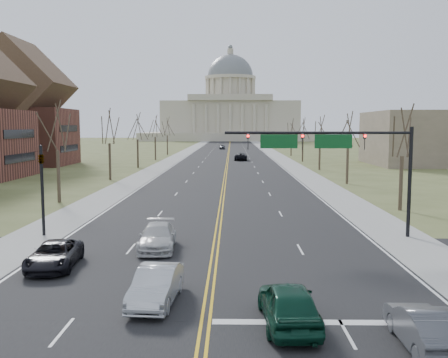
{
  "coord_description": "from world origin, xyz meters",
  "views": [
    {
      "loc": [
        0.97,
        -18.79,
        7.21
      ],
      "look_at": [
        0.33,
        21.05,
        3.0
      ],
      "focal_mm": 40.0,
      "sensor_mm": 36.0,
      "label": 1
    }
  ],
  "objects_px": {
    "signal_mast": "(332,149)",
    "car_nb_outer_lead": "(424,327)",
    "car_sb_inner_lead": "(156,285)",
    "signal_left": "(42,180)",
    "car_far_sb": "(222,147)",
    "car_nb_inner_lead": "(289,304)",
    "car_sb_outer_lead": "(54,255)",
    "car_sb_inner_second": "(158,237)",
    "car_far_nb": "(241,157)"
  },
  "relations": [
    {
      "from": "car_nb_inner_lead",
      "to": "car_sb_inner_lead",
      "type": "distance_m",
      "value": 5.61
    },
    {
      "from": "car_sb_outer_lead",
      "to": "car_sb_inner_second",
      "type": "relative_size",
      "value": 0.95
    },
    {
      "from": "car_nb_inner_lead",
      "to": "car_sb_inner_lead",
      "type": "bearing_deg",
      "value": -26.16
    },
    {
      "from": "signal_mast",
      "to": "car_sb_inner_second",
      "type": "xyz_separation_m",
      "value": [
        -10.85,
        -3.55,
        -5.02
      ]
    },
    {
      "from": "signal_left",
      "to": "signal_mast",
      "type": "bearing_deg",
      "value": -0.0
    },
    {
      "from": "car_sb_outer_lead",
      "to": "car_far_nb",
      "type": "relative_size",
      "value": 0.83
    },
    {
      "from": "car_nb_inner_lead",
      "to": "car_far_nb",
      "type": "xyz_separation_m",
      "value": [
        -0.18,
        88.74,
        -0.01
      ]
    },
    {
      "from": "car_nb_inner_lead",
      "to": "car_sb_outer_lead",
      "type": "height_order",
      "value": "car_nb_inner_lead"
    },
    {
      "from": "car_sb_inner_lead",
      "to": "car_sb_inner_second",
      "type": "bearing_deg",
      "value": 102.27
    },
    {
      "from": "car_nb_inner_lead",
      "to": "signal_left",
      "type": "bearing_deg",
      "value": -48.26
    },
    {
      "from": "signal_mast",
      "to": "car_sb_inner_lead",
      "type": "distance_m",
      "value": 16.54
    },
    {
      "from": "car_sb_inner_lead",
      "to": "signal_left",
      "type": "bearing_deg",
      "value": 130.88
    },
    {
      "from": "car_sb_outer_lead",
      "to": "car_sb_inner_second",
      "type": "height_order",
      "value": "car_sb_inner_second"
    },
    {
      "from": "signal_mast",
      "to": "car_sb_inner_lead",
      "type": "xyz_separation_m",
      "value": [
        -9.56,
        -12.54,
        -5.01
      ]
    },
    {
      "from": "signal_mast",
      "to": "car_nb_inner_lead",
      "type": "relative_size",
      "value": 2.56
    },
    {
      "from": "signal_mast",
      "to": "car_nb_outer_lead",
      "type": "relative_size",
      "value": 2.84
    },
    {
      "from": "car_nb_inner_lead",
      "to": "car_far_nb",
      "type": "relative_size",
      "value": 0.83
    },
    {
      "from": "car_sb_outer_lead",
      "to": "car_far_sb",
      "type": "xyz_separation_m",
      "value": [
        5.93,
        133.28,
        0.06
      ]
    },
    {
      "from": "car_sb_inner_lead",
      "to": "car_nb_outer_lead",
      "type": "bearing_deg",
      "value": -19.34
    },
    {
      "from": "car_nb_outer_lead",
      "to": "car_sb_inner_second",
      "type": "distance_m",
      "value": 16.83
    },
    {
      "from": "signal_mast",
      "to": "car_far_nb",
      "type": "xyz_separation_m",
      "value": [
        -4.59,
        73.98,
        -4.95
      ]
    },
    {
      "from": "signal_left",
      "to": "car_sb_inner_second",
      "type": "xyz_separation_m",
      "value": [
        8.09,
        -3.55,
        -2.97
      ]
    },
    {
      "from": "car_nb_outer_lead",
      "to": "car_far_sb",
      "type": "relative_size",
      "value": 1.01
    },
    {
      "from": "car_nb_outer_lead",
      "to": "car_far_nb",
      "type": "bearing_deg",
      "value": -86.85
    },
    {
      "from": "signal_left",
      "to": "car_sb_inner_lead",
      "type": "height_order",
      "value": "signal_left"
    },
    {
      "from": "car_nb_inner_lead",
      "to": "car_sb_inner_lead",
      "type": "xyz_separation_m",
      "value": [
        -5.15,
        2.22,
        -0.07
      ]
    },
    {
      "from": "signal_mast",
      "to": "car_far_nb",
      "type": "height_order",
      "value": "signal_mast"
    },
    {
      "from": "signal_mast",
      "to": "car_sb_outer_lead",
      "type": "height_order",
      "value": "signal_mast"
    },
    {
      "from": "signal_left",
      "to": "car_sb_inner_second",
      "type": "height_order",
      "value": "signal_left"
    },
    {
      "from": "car_sb_outer_lead",
      "to": "car_sb_inner_second",
      "type": "distance_m",
      "value": 6.14
    },
    {
      "from": "car_sb_inner_lead",
      "to": "car_sb_outer_lead",
      "type": "relative_size",
      "value": 0.94
    },
    {
      "from": "signal_mast",
      "to": "car_sb_outer_lead",
      "type": "xyz_separation_m",
      "value": [
        -15.55,
        -7.51,
        -5.09
      ]
    },
    {
      "from": "signal_left",
      "to": "car_far_sb",
      "type": "bearing_deg",
      "value": 85.76
    },
    {
      "from": "car_sb_inner_second",
      "to": "car_far_nb",
      "type": "relative_size",
      "value": 0.88
    },
    {
      "from": "car_nb_inner_lead",
      "to": "car_sb_outer_lead",
      "type": "bearing_deg",
      "value": -35.88
    },
    {
      "from": "car_nb_inner_lead",
      "to": "car_nb_outer_lead",
      "type": "relative_size",
      "value": 1.11
    },
    {
      "from": "signal_left",
      "to": "car_sb_outer_lead",
      "type": "distance_m",
      "value": 8.78
    },
    {
      "from": "car_far_sb",
      "to": "signal_left",
      "type": "bearing_deg",
      "value": -100.38
    },
    {
      "from": "car_sb_inner_second",
      "to": "signal_mast",
      "type": "bearing_deg",
      "value": 14.57
    },
    {
      "from": "car_nb_inner_lead",
      "to": "car_sb_outer_lead",
      "type": "distance_m",
      "value": 13.29
    },
    {
      "from": "signal_mast",
      "to": "car_sb_outer_lead",
      "type": "distance_m",
      "value": 18.0
    },
    {
      "from": "car_nb_inner_lead",
      "to": "car_far_nb",
      "type": "distance_m",
      "value": 88.74
    },
    {
      "from": "car_nb_inner_lead",
      "to": "car_sb_inner_second",
      "type": "height_order",
      "value": "car_nb_inner_lead"
    },
    {
      "from": "signal_mast",
      "to": "car_sb_inner_second",
      "type": "bearing_deg",
      "value": -161.9
    },
    {
      "from": "signal_mast",
      "to": "car_far_sb",
      "type": "height_order",
      "value": "signal_mast"
    },
    {
      "from": "car_nb_outer_lead",
      "to": "car_far_sb",
      "type": "height_order",
      "value": "car_far_sb"
    },
    {
      "from": "car_nb_inner_lead",
      "to": "signal_mast",
      "type": "bearing_deg",
      "value": -109.45
    },
    {
      "from": "car_nb_outer_lead",
      "to": "signal_mast",
      "type": "bearing_deg",
      "value": -90.33
    },
    {
      "from": "car_nb_outer_lead",
      "to": "car_sb_outer_lead",
      "type": "xyz_separation_m",
      "value": [
        -15.35,
        9.08,
        -0.04
      ]
    },
    {
      "from": "car_sb_outer_lead",
      "to": "car_sb_inner_lead",
      "type": "bearing_deg",
      "value": -45.16
    }
  ]
}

